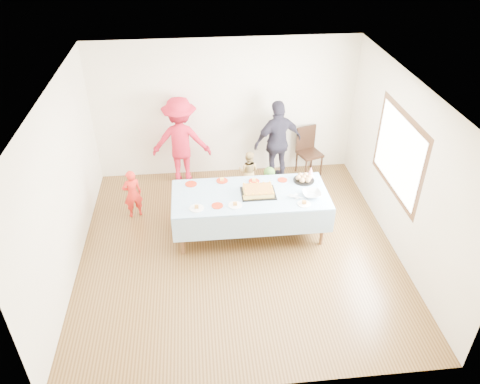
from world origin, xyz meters
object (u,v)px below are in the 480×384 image
at_px(adult_left, 181,141).
at_px(dining_chair, 308,148).
at_px(birthday_cake, 258,191).
at_px(party_table, 250,197).

bearing_deg(adult_left, dining_chair, -173.54).
bearing_deg(birthday_cake, party_table, 177.60).
bearing_deg(party_table, dining_chair, 53.50).
xyz_separation_m(birthday_cake, dining_chair, (1.26, 1.88, -0.29)).
bearing_deg(party_table, adult_left, 121.58).
distance_m(party_table, birthday_cake, 0.16).
relative_size(birthday_cake, dining_chair, 0.57).
bearing_deg(dining_chair, adult_left, 163.29).
distance_m(party_table, dining_chair, 2.34).
relative_size(party_table, dining_chair, 2.58).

